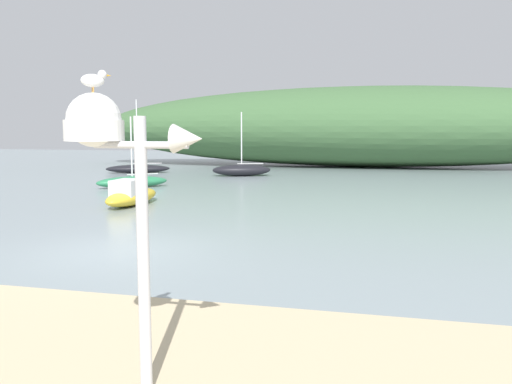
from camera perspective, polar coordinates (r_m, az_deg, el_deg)
ground_plane at (r=12.58m, az=-14.93°, el=-6.36°), size 120.00×120.00×0.00m
distant_hill at (r=42.21m, az=11.88°, el=7.11°), size 45.54×10.45×6.37m
mast_structure at (r=5.18m, az=-16.00°, el=5.12°), size 1.39×0.57×2.97m
seagull_on_radar at (r=5.28m, az=-17.53°, el=11.84°), size 0.24×0.27×0.22m
sailboat_outer_mooring at (r=35.92m, az=-12.96°, el=2.57°), size 4.43×2.85×4.93m
sailboat_far_left at (r=26.51m, az=-13.56°, el=1.13°), size 3.35×3.11×3.53m
sailboat_mid_channel at (r=32.56m, az=-1.61°, el=2.46°), size 3.95×2.65×4.01m
motorboat_near_shore at (r=20.17m, az=-13.70°, el=-0.32°), size 1.16×3.50×1.01m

